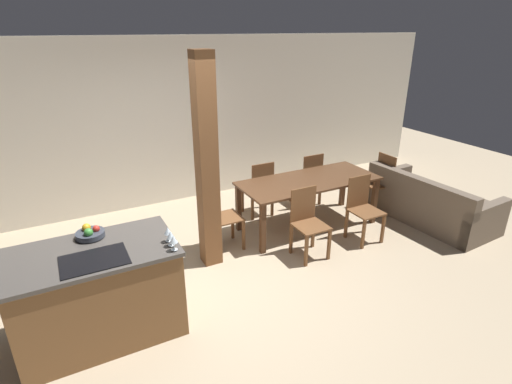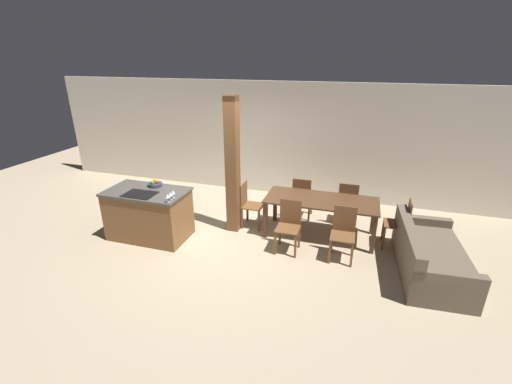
% 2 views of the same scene
% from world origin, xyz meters
% --- Properties ---
extents(ground_plane, '(16.00, 16.00, 0.00)m').
position_xyz_m(ground_plane, '(0.00, 0.00, 0.00)').
color(ground_plane, tan).
extents(wall_back, '(11.20, 0.08, 2.70)m').
position_xyz_m(wall_back, '(0.00, 2.61, 1.35)').
color(wall_back, silver).
rests_on(wall_back, ground_plane).
extents(kitchen_island, '(1.49, 0.86, 0.95)m').
position_xyz_m(kitchen_island, '(-1.35, -0.30, 0.47)').
color(kitchen_island, brown).
rests_on(kitchen_island, ground_plane).
extents(fruit_bowl, '(0.27, 0.27, 0.12)m').
position_xyz_m(fruit_bowl, '(-1.33, -0.04, 0.99)').
color(fruit_bowl, '#383D47').
rests_on(fruit_bowl, kitchen_island).
extents(wine_glass_near, '(0.07, 0.07, 0.14)m').
position_xyz_m(wine_glass_near, '(-0.68, -0.65, 1.05)').
color(wine_glass_near, silver).
rests_on(wine_glass_near, kitchen_island).
extents(wine_glass_middle, '(0.07, 0.07, 0.14)m').
position_xyz_m(wine_glass_middle, '(-0.68, -0.56, 1.05)').
color(wine_glass_middle, silver).
rests_on(wine_glass_middle, kitchen_island).
extents(wine_glass_far, '(0.07, 0.07, 0.14)m').
position_xyz_m(wine_glass_far, '(-0.68, -0.47, 1.05)').
color(wine_glass_far, silver).
rests_on(wine_glass_far, kitchen_island).
extents(dining_table, '(2.07, 0.87, 0.75)m').
position_xyz_m(dining_table, '(1.72, 0.68, 0.66)').
color(dining_table, '#51331E').
rests_on(dining_table, ground_plane).
extents(dining_chair_near_left, '(0.40, 0.40, 0.91)m').
position_xyz_m(dining_chair_near_left, '(1.26, 0.01, 0.48)').
color(dining_chair_near_left, brown).
rests_on(dining_chair_near_left, ground_plane).
extents(dining_chair_near_right, '(0.40, 0.40, 0.91)m').
position_xyz_m(dining_chair_near_right, '(2.19, 0.01, 0.48)').
color(dining_chair_near_right, brown).
rests_on(dining_chair_near_right, ground_plane).
extents(dining_chair_far_left, '(0.40, 0.40, 0.91)m').
position_xyz_m(dining_chair_far_left, '(1.26, 1.34, 0.48)').
color(dining_chair_far_left, brown).
rests_on(dining_chair_far_left, ground_plane).
extents(dining_chair_far_right, '(0.40, 0.40, 0.91)m').
position_xyz_m(dining_chair_far_right, '(2.19, 1.34, 0.48)').
color(dining_chair_far_right, brown).
rests_on(dining_chair_far_right, ground_plane).
extents(dining_chair_head_end, '(0.40, 0.40, 0.91)m').
position_xyz_m(dining_chair_head_end, '(0.32, 0.68, 0.48)').
color(dining_chair_head_end, brown).
rests_on(dining_chair_head_end, ground_plane).
extents(dining_chair_foot_end, '(0.40, 0.40, 0.91)m').
position_xyz_m(dining_chair_foot_end, '(3.13, 0.68, 0.48)').
color(dining_chair_foot_end, brown).
rests_on(dining_chair_foot_end, ground_plane).
extents(couch, '(1.03, 1.90, 0.76)m').
position_xyz_m(couch, '(3.53, -0.04, 0.27)').
color(couch, brown).
rests_on(couch, ground_plane).
extents(timber_post, '(0.23, 0.23, 2.60)m').
position_xyz_m(timber_post, '(0.07, 0.44, 1.30)').
color(timber_post, brown).
rests_on(timber_post, ground_plane).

